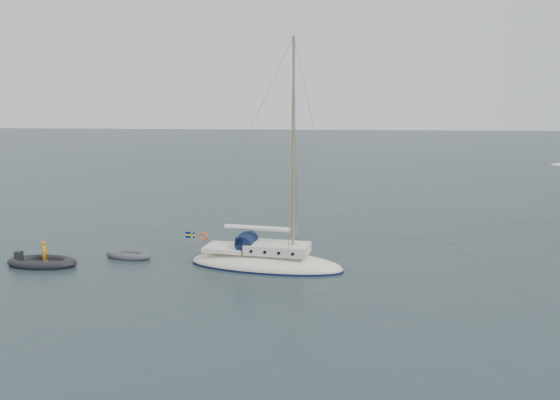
# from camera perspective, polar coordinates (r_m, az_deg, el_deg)

# --- Properties ---
(ground) EXTENTS (300.00, 300.00, 0.00)m
(ground) POSITION_cam_1_polar(r_m,az_deg,el_deg) (32.24, -0.24, -6.72)
(ground) COLOR black
(ground) RESTS_ON ground
(sailboat) EXTENTS (9.43, 2.82, 13.42)m
(sailboat) POSITION_cam_1_polar(r_m,az_deg,el_deg) (31.38, -1.49, -5.27)
(sailboat) COLOR #ECE8CD
(sailboat) RESTS_ON ground
(dinghy) EXTENTS (2.93, 1.32, 0.42)m
(dinghy) POSITION_cam_1_polar(r_m,az_deg,el_deg) (34.71, -15.54, -5.54)
(dinghy) COLOR #4D4C51
(dinghy) RESTS_ON ground
(rib) EXTENTS (4.18, 1.90, 1.49)m
(rib) POSITION_cam_1_polar(r_m,az_deg,el_deg) (34.76, -23.64, -5.92)
(rib) COLOR black
(rib) RESTS_ON ground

